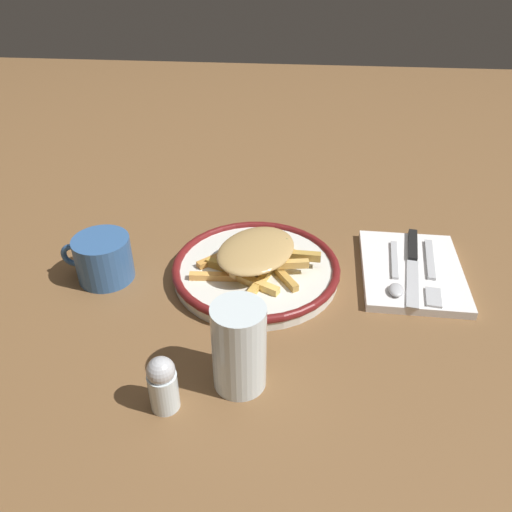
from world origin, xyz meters
The scene contains 10 objects.
ground_plane centered at (0.00, 0.00, 0.00)m, with size 2.60×2.60×0.00m, color brown.
plate centered at (0.00, 0.00, 0.01)m, with size 0.26×0.26×0.03m.
fries_heap centered at (0.00, 0.00, 0.04)m, with size 0.20×0.18×0.04m.
napkin centered at (-0.25, -0.03, 0.01)m, with size 0.16×0.21×0.01m, color white.
fork centered at (-0.27, -0.02, 0.02)m, with size 0.04×0.18×0.00m.
knife centered at (-0.25, -0.05, 0.02)m, with size 0.05×0.21×0.01m.
spoon centered at (-0.22, 0.01, 0.02)m, with size 0.03×0.15×0.01m.
water_glass centered at (0.00, 0.22, 0.06)m, with size 0.07×0.07×0.12m, color silver.
coffee_mug centered at (0.24, 0.02, 0.04)m, with size 0.11×0.09×0.07m.
salt_shaker centered at (0.08, 0.26, 0.04)m, with size 0.03×0.03×0.08m.
Camera 1 is at (-0.06, 0.65, 0.49)m, focal length 36.18 mm.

